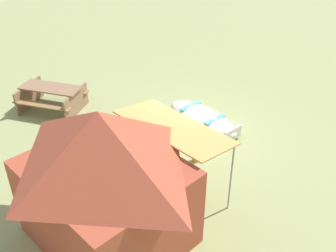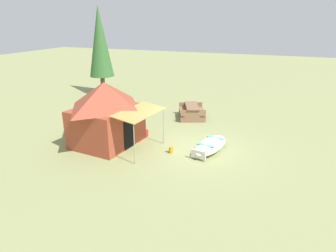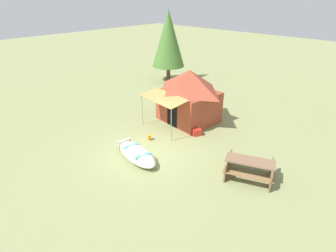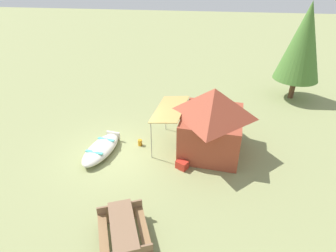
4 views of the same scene
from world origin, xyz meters
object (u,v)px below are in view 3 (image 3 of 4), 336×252
object	(u,v)px
cooler_box	(197,132)
fuel_can	(149,137)
beached_rowboat	(137,154)
pine_tree_back_left	(168,39)
canvas_cabin_tent	(189,95)
picnic_table	(249,167)

from	to	relation	value
cooler_box	fuel_can	bearing A→B (deg)	-124.38
cooler_box	fuel_can	distance (m)	2.46
beached_rowboat	cooler_box	size ratio (longest dim) A/B	5.98
cooler_box	pine_tree_back_left	bearing A→B (deg)	142.20
canvas_cabin_tent	cooler_box	world-z (taller)	canvas_cabin_tent
fuel_can	pine_tree_back_left	distance (m)	10.66
pine_tree_back_left	canvas_cabin_tent	bearing A→B (deg)	-38.18
pine_tree_back_left	cooler_box	bearing A→B (deg)	-37.80
beached_rowboat	pine_tree_back_left	size ratio (longest dim) A/B	0.49
beached_rowboat	canvas_cabin_tent	distance (m)	4.92
beached_rowboat	cooler_box	distance (m)	3.60
pine_tree_back_left	picnic_table	bearing A→B (deg)	-32.86
picnic_table	fuel_can	xyz separation A→B (m)	(-5.07, -0.65, -0.34)
canvas_cabin_tent	cooler_box	xyz separation A→B (m)	(1.50, -1.10, -1.34)
canvas_cabin_tent	picnic_table	xyz separation A→B (m)	(5.18, -2.48, -1.03)
cooler_box	fuel_can	xyz separation A→B (m)	(-1.39, -2.03, -0.03)
cooler_box	fuel_can	size ratio (longest dim) A/B	1.58
beached_rowboat	fuel_can	xyz separation A→B (m)	(-0.86, 1.52, -0.11)
beached_rowboat	pine_tree_back_left	world-z (taller)	pine_tree_back_left
beached_rowboat	fuel_can	distance (m)	1.75
beached_rowboat	pine_tree_back_left	bearing A→B (deg)	126.94
beached_rowboat	picnic_table	world-z (taller)	picnic_table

